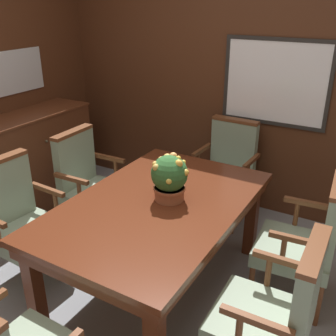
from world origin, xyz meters
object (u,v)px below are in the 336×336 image
Objects in this scene: chair_right_far at (307,239)px; chair_right_near at (276,312)px; potted_plant at (169,177)px; sideboard_cabinet at (33,161)px; dining_table at (157,213)px; chair_head_far at (227,167)px; chair_left_near at (19,218)px; chair_left_far at (88,181)px.

chair_right_near is at bearing -4.01° from chair_right_far.
potted_plant is 0.26× the size of sideboard_cabinet.
chair_head_far is at bearing 89.88° from dining_table.
chair_right_near is at bearing -20.53° from dining_table.
sideboard_cabinet reaches higher than chair_left_near.
potted_plant is (0.05, 0.08, 0.26)m from dining_table.
dining_table is at bearing -14.58° from sideboard_cabinet.
chair_left_near is at bearing 176.60° from chair_left_far.
chair_head_far is 1.91m from chair_right_near.
chair_right_far is at bearing -40.14° from chair_head_far.
chair_left_far is at bearing 159.15° from dining_table.
chair_right_near is at bearing -25.75° from potted_plant.
chair_left_near and chair_right_far have the same top height.
potted_plant reaches higher than chair_right_far.
chair_right_far is 1.05m from potted_plant.
chair_head_far is 1.00× the size of chair_left_near.
sideboard_cabinet is at bearing 45.53° from chair_left_near.
sideboard_cabinet is at bearing -95.59° from chair_right_far.
potted_plant is at bearing -107.46° from chair_left_far.
chair_head_far and chair_left_near have the same top height.
chair_left_near is at bearing -155.58° from potted_plant.
chair_head_far is 1.30m from chair_right_far.
chair_head_far is at bearing -27.74° from chair_left_near.
sideboard_cabinet is at bearing 81.64° from chair_left_far.
chair_left_far is (-0.96, 0.37, -0.13)m from dining_table.
chair_right_far is at bearing 20.39° from potted_plant.
sideboard_cabinet reaches higher than chair_left_far.
chair_left_far and chair_left_near have the same top height.
chair_left_far and chair_right_far have the same top height.
chair_head_far reaches higher than dining_table.
sideboard_cabinet reaches higher than dining_table.
dining_table is 1.30m from chair_head_far.
sideboard_cabinet is at bearing 168.16° from potted_plant.
chair_left_near is (-1.96, -0.03, 0.00)m from chair_right_near.
chair_left_far reaches higher than dining_table.
dining_table is at bearing -112.48° from chair_left_far.
chair_right_near reaches higher than dining_table.
chair_right_near is (0.97, -0.36, -0.13)m from dining_table.
chair_right_near is 1.09m from potted_plant.
chair_head_far is 1.28m from potted_plant.
dining_table is 1.80× the size of chair_right_far.
potted_plant is (0.05, -1.21, 0.40)m from chair_head_far.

